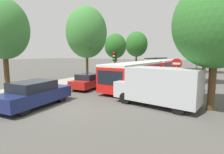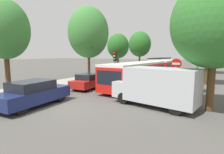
{
  "view_description": "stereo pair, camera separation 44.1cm",
  "coord_description": "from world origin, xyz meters",
  "px_view_note": "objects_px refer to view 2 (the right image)",
  "views": [
    {
      "loc": [
        7.1,
        -7.42,
        3.1
      ],
      "look_at": [
        0.2,
        5.45,
        1.2
      ],
      "focal_mm": 28.0,
      "sensor_mm": 36.0,
      "label": 1
    },
    {
      "loc": [
        7.49,
        -7.21,
        3.1
      ],
      "look_at": [
        0.2,
        5.45,
        1.2
      ],
      "focal_mm": 28.0,
      "sensor_mm": 36.0,
      "label": 2
    }
  ],
  "objects_px": {
    "direction_sign_post": "(198,61)",
    "tree_left_near": "(4,29)",
    "queued_car_blue": "(120,75)",
    "tree_left_far": "(118,47)",
    "queued_car_red": "(89,81)",
    "no_entry_sign": "(176,72)",
    "queued_car_silver": "(137,71)",
    "tree_right_mid": "(209,35)",
    "city_bus_rear": "(161,63)",
    "tree_right_far": "(217,45)",
    "tree_left_distant": "(140,45)",
    "articulated_bus": "(150,71)",
    "traffic_light": "(115,61)",
    "tree_right_near": "(215,23)",
    "white_van": "(157,86)",
    "tree_left_mid": "(89,34)",
    "queued_car_navy": "(33,93)"
  },
  "relations": [
    {
      "from": "direction_sign_post",
      "to": "tree_left_near",
      "type": "bearing_deg",
      "value": 25.76
    },
    {
      "from": "queued_car_blue",
      "to": "tree_left_far",
      "type": "xyz_separation_m",
      "value": [
        -4.33,
        7.63,
        3.6
      ]
    },
    {
      "from": "queued_car_red",
      "to": "no_entry_sign",
      "type": "relative_size",
      "value": 1.43
    },
    {
      "from": "no_entry_sign",
      "to": "direction_sign_post",
      "type": "relative_size",
      "value": 0.78
    },
    {
      "from": "queued_car_silver",
      "to": "tree_left_near",
      "type": "xyz_separation_m",
      "value": [
        -3.45,
        -16.43,
        4.11
      ]
    },
    {
      "from": "direction_sign_post",
      "to": "tree_left_far",
      "type": "xyz_separation_m",
      "value": [
        -12.67,
        10.53,
        1.77
      ]
    },
    {
      "from": "tree_right_mid",
      "to": "city_bus_rear",
      "type": "bearing_deg",
      "value": 118.59
    },
    {
      "from": "tree_left_far",
      "to": "tree_right_far",
      "type": "xyz_separation_m",
      "value": [
        14.04,
        7.2,
        0.27
      ]
    },
    {
      "from": "tree_left_distant",
      "to": "city_bus_rear",
      "type": "bearing_deg",
      "value": 41.35
    },
    {
      "from": "queued_car_blue",
      "to": "direction_sign_post",
      "type": "height_order",
      "value": "direction_sign_post"
    },
    {
      "from": "queued_car_silver",
      "to": "city_bus_rear",
      "type": "bearing_deg",
      "value": -3.24
    },
    {
      "from": "articulated_bus",
      "to": "traffic_light",
      "type": "distance_m",
      "value": 5.01
    },
    {
      "from": "tree_right_near",
      "to": "tree_right_far",
      "type": "height_order",
      "value": "tree_right_near"
    },
    {
      "from": "direction_sign_post",
      "to": "traffic_light",
      "type": "bearing_deg",
      "value": 3.62
    },
    {
      "from": "direction_sign_post",
      "to": "white_van",
      "type": "bearing_deg",
      "value": 62.09
    },
    {
      "from": "traffic_light",
      "to": "queued_car_red",
      "type": "bearing_deg",
      "value": -53.07
    },
    {
      "from": "queued_car_red",
      "to": "tree_left_mid",
      "type": "height_order",
      "value": "tree_left_mid"
    },
    {
      "from": "articulated_bus",
      "to": "tree_right_mid",
      "type": "bearing_deg",
      "value": 114.84
    },
    {
      "from": "tree_right_far",
      "to": "tree_right_near",
      "type": "bearing_deg",
      "value": -90.98
    },
    {
      "from": "articulated_bus",
      "to": "direction_sign_post",
      "type": "distance_m",
      "value": 5.88
    },
    {
      "from": "queued_car_blue",
      "to": "tree_left_distant",
      "type": "xyz_separation_m",
      "value": [
        -3.59,
        15.6,
        4.26
      ]
    },
    {
      "from": "queued_car_navy",
      "to": "tree_left_distant",
      "type": "bearing_deg",
      "value": 4.46
    },
    {
      "from": "queued_car_silver",
      "to": "tree_left_near",
      "type": "relative_size",
      "value": 0.61
    },
    {
      "from": "tree_left_distant",
      "to": "tree_right_mid",
      "type": "distance_m",
      "value": 18.18
    },
    {
      "from": "no_entry_sign",
      "to": "direction_sign_post",
      "type": "bearing_deg",
      "value": 157.25
    },
    {
      "from": "queued_car_blue",
      "to": "tree_left_mid",
      "type": "distance_m",
      "value": 6.28
    },
    {
      "from": "traffic_light",
      "to": "tree_left_far",
      "type": "distance_m",
      "value": 13.5
    },
    {
      "from": "tree_left_mid",
      "to": "articulated_bus",
      "type": "bearing_deg",
      "value": 6.83
    },
    {
      "from": "queued_car_silver",
      "to": "white_van",
      "type": "relative_size",
      "value": 0.81
    },
    {
      "from": "tree_left_mid",
      "to": "tree_right_far",
      "type": "height_order",
      "value": "tree_left_mid"
    },
    {
      "from": "tree_right_near",
      "to": "tree_right_far",
      "type": "bearing_deg",
      "value": 89.02
    },
    {
      "from": "tree_left_far",
      "to": "tree_right_near",
      "type": "distance_m",
      "value": 20.22
    },
    {
      "from": "tree_right_far",
      "to": "no_entry_sign",
      "type": "bearing_deg",
      "value": -96.99
    },
    {
      "from": "tree_left_mid",
      "to": "tree_right_near",
      "type": "xyz_separation_m",
      "value": [
        13.29,
        -6.63,
        -0.86
      ]
    },
    {
      "from": "queued_car_blue",
      "to": "queued_car_silver",
      "type": "bearing_deg",
      "value": -2.57
    },
    {
      "from": "white_van",
      "to": "tree_left_near",
      "type": "bearing_deg",
      "value": 26.25
    },
    {
      "from": "articulated_bus",
      "to": "tree_left_near",
      "type": "height_order",
      "value": "tree_left_near"
    },
    {
      "from": "city_bus_rear",
      "to": "tree_right_mid",
      "type": "relative_size",
      "value": 1.57
    },
    {
      "from": "queued_car_red",
      "to": "tree_right_near",
      "type": "height_order",
      "value": "tree_right_near"
    },
    {
      "from": "direction_sign_post",
      "to": "tree_right_near",
      "type": "relative_size",
      "value": 0.51
    },
    {
      "from": "articulated_bus",
      "to": "tree_left_near",
      "type": "bearing_deg",
      "value": -28.79
    },
    {
      "from": "articulated_bus",
      "to": "tree_left_mid",
      "type": "distance_m",
      "value": 8.64
    },
    {
      "from": "queued_car_silver",
      "to": "no_entry_sign",
      "type": "bearing_deg",
      "value": -150.16
    },
    {
      "from": "tree_left_mid",
      "to": "queued_car_silver",
      "type": "bearing_deg",
      "value": 57.86
    },
    {
      "from": "tree_left_distant",
      "to": "tree_right_far",
      "type": "distance_m",
      "value": 13.33
    },
    {
      "from": "queued_car_silver",
      "to": "tree_right_far",
      "type": "bearing_deg",
      "value": -49.79
    },
    {
      "from": "queued_car_blue",
      "to": "tree_left_far",
      "type": "distance_m",
      "value": 9.49
    },
    {
      "from": "queued_car_red",
      "to": "direction_sign_post",
      "type": "bearing_deg",
      "value": -76.9
    },
    {
      "from": "tree_right_near",
      "to": "tree_right_mid",
      "type": "bearing_deg",
      "value": 93.01
    },
    {
      "from": "queued_car_silver",
      "to": "tree_left_mid",
      "type": "relative_size",
      "value": 0.48
    }
  ]
}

